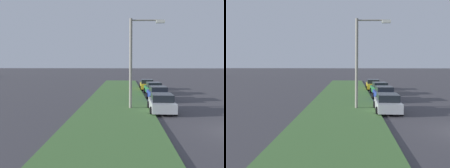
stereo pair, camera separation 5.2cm
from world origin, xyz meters
TOP-DOWN VIEW (x-y plane):
  - grass_median at (10.00, 7.90)m, footprint 60.00×6.00m
  - parked_car_silver at (6.11, 4.21)m, footprint 4.33×2.08m
  - parked_car_blue at (12.51, 3.72)m, footprint 4.36×2.14m
  - parked_car_green at (18.00, 3.57)m, footprint 4.39×2.20m
  - parked_car_yellow at (23.36, 3.94)m, footprint 4.34×2.09m
  - streetlight at (7.27, 6.29)m, footprint 0.41×2.87m

SIDE VIEW (x-z plane):
  - grass_median at x=10.00m, z-range 0.00..0.12m
  - parked_car_silver at x=6.11m, z-range -0.02..1.45m
  - parked_car_blue at x=12.51m, z-range -0.02..1.45m
  - parked_car_green at x=18.00m, z-range -0.02..1.45m
  - parked_car_yellow at x=23.36m, z-range -0.02..1.45m
  - streetlight at x=7.27m, z-range 0.64..8.14m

